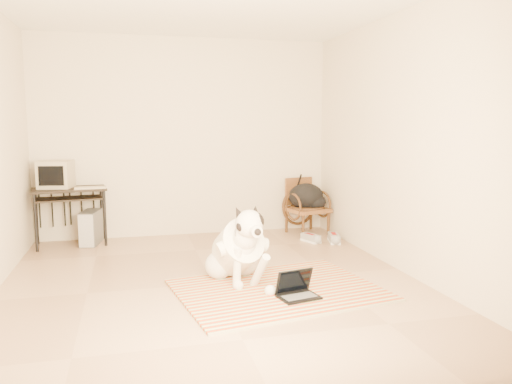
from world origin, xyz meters
name	(u,v)px	position (x,y,z in m)	size (l,w,h in m)	color
floor	(213,283)	(0.00, 0.00, 0.00)	(4.50, 4.50, 0.00)	tan
wall_back	(185,138)	(0.00, 2.25, 1.35)	(4.50, 4.50, 0.00)	beige
wall_front	(282,165)	(0.00, -2.25, 1.35)	(4.50, 4.50, 0.00)	beige
wall_right	(402,143)	(2.00, 0.00, 1.35)	(4.50, 4.50, 0.00)	beige
rug	(278,290)	(0.55, -0.37, 0.01)	(2.03, 1.67, 0.02)	red
dog	(238,249)	(0.25, -0.03, 0.33)	(0.56, 1.10, 0.83)	white
laptop	(297,290)	(0.65, -0.62, 0.08)	(0.39, 0.32, 0.24)	black
computer_desk	(69,196)	(-1.51, 1.96, 0.63)	(0.94, 0.61, 0.74)	black
crt_monitor	(56,174)	(-1.66, 2.04, 0.91)	(0.44, 0.42, 0.34)	tan
desk_keyboard	(90,188)	(-1.24, 1.85, 0.75)	(0.38, 0.14, 0.02)	tan
pc_tower	(91,228)	(-1.26, 1.97, 0.22)	(0.28, 0.49, 0.43)	#535355
rattan_chair	(305,206)	(1.64, 1.90, 0.39)	(0.62, 0.61, 0.78)	brown
backpack	(308,197)	(1.64, 1.83, 0.52)	(0.51, 0.41, 0.36)	black
sneaker_left	(311,238)	(1.53, 1.38, 0.05)	(0.21, 0.32, 0.10)	white
sneaker_right	(334,238)	(1.82, 1.29, 0.05)	(0.20, 0.34, 0.11)	white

